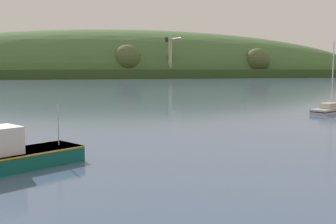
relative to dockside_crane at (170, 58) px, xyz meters
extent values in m
cube|color=#314A21|center=(-25.94, 11.75, -8.06)|extent=(404.96, 94.38, 4.54)
ellipsoid|color=#476B38|center=(-17.17, 32.54, -10.33)|extent=(326.60, 102.35, 54.85)
sphere|color=#4C5B33|center=(-22.33, 2.54, -0.56)|extent=(14.94, 14.94, 14.94)
sphere|color=#4C5B33|center=(51.07, 9.72, -0.94)|extent=(13.88, 13.88, 13.88)
cube|color=#4C4C51|center=(-0.11, 0.24, -9.33)|extent=(5.66, 5.66, 2.00)
cylinder|color=#BCB293|center=(-0.11, 0.24, 1.41)|extent=(1.95, 1.95, 19.50)
cylinder|color=#BCB293|center=(1.75, -3.94, 9.60)|extent=(5.63, 10.89, 1.07)
cube|color=#333338|center=(-0.95, 2.13, 9.60)|extent=(3.24, 2.78, 2.34)
cube|color=#ADB2BC|center=(-8.28, -169.00, -10.23)|extent=(5.60, 4.69, 0.98)
cube|color=black|center=(-8.28, -169.00, -10.01)|extent=(5.61, 4.70, 0.12)
cube|color=#BCB299|center=(-8.17, -168.92, -9.43)|extent=(2.76, 2.46, 0.62)
cylinder|color=silver|center=(-7.72, -168.61, -5.82)|extent=(0.13, 0.13, 7.84)
cylinder|color=silver|center=(-8.91, -169.44, -8.98)|extent=(2.44, 1.75, 0.10)
cube|color=#0F564C|center=(-38.50, -190.65, -10.03)|extent=(6.34, 5.79, 1.15)
cube|color=gold|center=(-38.50, -190.65, -9.49)|extent=(6.38, 5.83, 0.08)
cylinder|color=#B2B2B7|center=(-36.81, -189.32, -8.28)|extent=(0.06, 0.06, 2.35)
camera|label=1|loc=(-34.13, -213.44, -5.02)|focal=44.04mm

